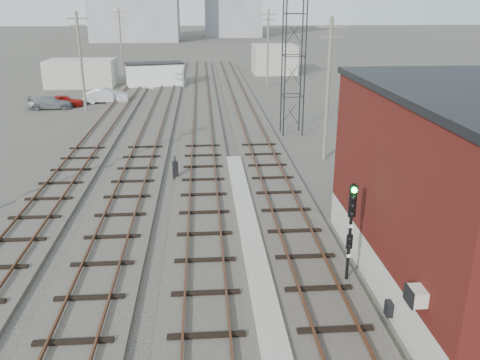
{
  "coord_description": "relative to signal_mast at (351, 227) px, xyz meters",
  "views": [
    {
      "loc": [
        -1.45,
        -3.66,
        9.89
      ],
      "look_at": [
        0.17,
        18.01,
        2.2
      ],
      "focal_mm": 38.0,
      "sensor_mm": 36.0,
      "label": 1
    }
  ],
  "objects": [
    {
      "name": "brick_building",
      "position": [
        3.8,
        -0.42,
        1.33
      ],
      "size": [
        6.54,
        12.2,
        7.22
      ],
      "color": "gray",
      "rests_on": "ground"
    },
    {
      "name": "switch_stand",
      "position": [
        -6.81,
        12.2,
        -1.67
      ],
      "size": [
        0.36,
        0.36,
        1.32
      ],
      "rotation": [
        0.0,
        0.0,
        0.2
      ],
      "color": "black",
      "rests_on": "ground"
    },
    {
      "name": "ground",
      "position": [
        -3.7,
        47.58,
        -2.3
      ],
      "size": [
        320.0,
        320.0,
        0.0
      ],
      "primitive_type": "plane",
      "color": "#282621",
      "rests_on": "ground"
    },
    {
      "name": "car_silver",
      "position": [
        -14.94,
        36.63,
        -1.56
      ],
      "size": [
        4.53,
        1.81,
        1.47
      ],
      "primitive_type": "imported",
      "rotation": [
        0.0,
        0.0,
        1.63
      ],
      "color": "#B8B9C0",
      "rests_on": "ground"
    },
    {
      "name": "platform_curb",
      "position": [
        -3.2,
        1.58,
        -2.17
      ],
      "size": [
        0.9,
        28.0,
        0.26
      ],
      "primitive_type": "cube",
      "color": "gray",
      "rests_on": "ground"
    },
    {
      "name": "track_left",
      "position": [
        -13.2,
        26.58,
        -2.19
      ],
      "size": [
        3.2,
        90.0,
        0.39
      ],
      "color": "#332D28",
      "rests_on": "ground"
    },
    {
      "name": "signal_mast",
      "position": [
        0.0,
        0.0,
        0.0
      ],
      "size": [
        0.4,
        0.41,
        3.93
      ],
      "color": "gray",
      "rests_on": "ground"
    },
    {
      "name": "car_grey",
      "position": [
        -19.81,
        33.86,
        -1.69
      ],
      "size": [
        4.33,
        2.08,
        1.22
      ],
      "primitive_type": "imported",
      "rotation": [
        0.0,
        0.0,
        1.66
      ],
      "color": "slate",
      "rests_on": "ground"
    },
    {
      "name": "utility_pole_left_c",
      "position": [
        -16.2,
        57.58,
        2.5
      ],
      "size": [
        1.8,
        0.24,
        9.0
      ],
      "color": "#595147",
      "rests_on": "ground"
    },
    {
      "name": "shed_left",
      "position": [
        -19.7,
        47.58,
        -0.7
      ],
      "size": [
        8.0,
        5.0,
        3.2
      ],
      "primitive_type": "cube",
      "color": "gray",
      "rests_on": "ground"
    },
    {
      "name": "track_mid_left",
      "position": [
        -9.2,
        26.58,
        -2.19
      ],
      "size": [
        3.2,
        90.0,
        0.39
      ],
      "color": "#332D28",
      "rests_on": "ground"
    },
    {
      "name": "track_right",
      "position": [
        -1.2,
        26.58,
        -2.19
      ],
      "size": [
        3.2,
        90.0,
        0.39
      ],
      "color": "#332D28",
      "rests_on": "ground"
    },
    {
      "name": "lattice_tower",
      "position": [
        1.8,
        22.58,
        5.2
      ],
      "size": [
        1.6,
        1.6,
        15.0
      ],
      "color": "black",
      "rests_on": "ground"
    },
    {
      "name": "utility_pole_right_a",
      "position": [
        2.8,
        15.58,
        2.5
      ],
      "size": [
        1.8,
        0.24,
        9.0
      ],
      "color": "#595147",
      "rests_on": "ground"
    },
    {
      "name": "site_trailer",
      "position": [
        -10.8,
        46.56,
        -0.84
      ],
      "size": [
        7.34,
        4.32,
        2.89
      ],
      "rotation": [
        0.0,
        0.0,
        0.2
      ],
      "color": "silver",
      "rests_on": "ground"
    },
    {
      "name": "track_mid_right",
      "position": [
        -5.2,
        26.58,
        -2.19
      ],
      "size": [
        3.2,
        90.0,
        0.39
      ],
      "color": "#332D28",
      "rests_on": "ground"
    },
    {
      "name": "utility_pole_left_b",
      "position": [
        -16.2,
        32.58,
        2.5
      ],
      "size": [
        1.8,
        0.24,
        9.0
      ],
      "color": "#595147",
      "rests_on": "ground"
    },
    {
      "name": "car_red",
      "position": [
        -18.69,
        34.64,
        -1.69
      ],
      "size": [
        3.78,
        2.07,
        1.22
      ],
      "primitive_type": "imported",
      "rotation": [
        0.0,
        0.0,
        1.76
      ],
      "color": "#9C140E",
      "rests_on": "ground"
    },
    {
      "name": "shed_right",
      "position": [
        5.3,
        57.58,
        -0.3
      ],
      "size": [
        6.0,
        6.0,
        4.0
      ],
      "primitive_type": "cube",
      "color": "gray",
      "rests_on": "ground"
    },
    {
      "name": "utility_pole_right_b",
      "position": [
        2.8,
        45.58,
        2.5
      ],
      "size": [
        1.8,
        0.24,
        9.0
      ],
      "color": "#595147",
      "rests_on": "ground"
    }
  ]
}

